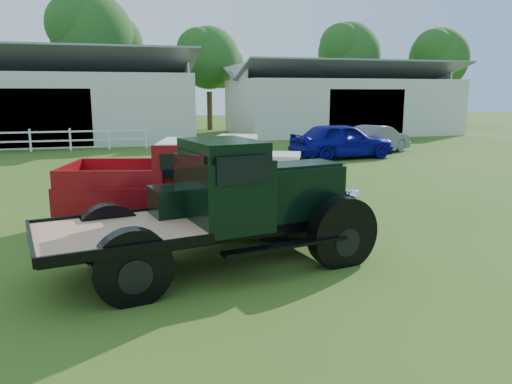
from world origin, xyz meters
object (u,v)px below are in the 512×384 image
object	(u,v)px
red_pickup	(190,186)
white_pickup	(233,162)
misc_car_blue	(342,140)
vintage_flatbed	(217,205)
misc_car_grey	(377,139)

from	to	relation	value
red_pickup	white_pickup	distance (m)	5.35
red_pickup	misc_car_blue	distance (m)	13.85
vintage_flatbed	white_pickup	bearing A→B (deg)	64.06
red_pickup	misc_car_blue	bearing A→B (deg)	64.66
red_pickup	white_pickup	xyz separation A→B (m)	(2.10, 4.91, -0.20)
misc_car_grey	red_pickup	bearing A→B (deg)	108.65
vintage_flatbed	misc_car_blue	size ratio (longest dim) A/B	1.16
white_pickup	red_pickup	bearing A→B (deg)	-89.56
red_pickup	misc_car_grey	world-z (taller)	red_pickup
red_pickup	white_pickup	size ratio (longest dim) A/B	1.25
vintage_flatbed	misc_car_blue	xyz separation A→B (m)	(8.62, 13.29, -0.30)
vintage_flatbed	red_pickup	xyz separation A→B (m)	(-0.12, 2.55, -0.10)
red_pickup	white_pickup	bearing A→B (deg)	80.62
white_pickup	misc_car_grey	world-z (taller)	white_pickup
misc_car_blue	misc_car_grey	distance (m)	3.05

